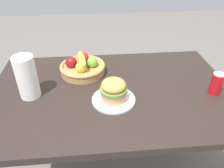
{
  "coord_description": "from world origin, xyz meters",
  "views": [
    {
      "loc": [
        -0.1,
        -1.06,
        1.51
      ],
      "look_at": [
        -0.0,
        -0.03,
        0.81
      ],
      "focal_mm": 35.99,
      "sensor_mm": 36.0,
      "label": 1
    }
  ],
  "objects_px": {
    "sandwich": "(113,90)",
    "soda_can": "(217,84)",
    "paper_towel_roll": "(27,77)",
    "fruit_basket": "(82,67)",
    "plate": "(113,100)"
  },
  "relations": [
    {
      "from": "plate",
      "to": "paper_towel_roll",
      "type": "bearing_deg",
      "value": 168.73
    },
    {
      "from": "plate",
      "to": "sandwich",
      "type": "height_order",
      "value": "sandwich"
    },
    {
      "from": "soda_can",
      "to": "paper_towel_roll",
      "type": "bearing_deg",
      "value": 176.05
    },
    {
      "from": "plate",
      "to": "soda_can",
      "type": "bearing_deg",
      "value": 1.84
    },
    {
      "from": "plate",
      "to": "fruit_basket",
      "type": "distance_m",
      "value": 0.35
    },
    {
      "from": "soda_can",
      "to": "fruit_basket",
      "type": "distance_m",
      "value": 0.8
    },
    {
      "from": "sandwich",
      "to": "paper_towel_roll",
      "type": "bearing_deg",
      "value": 168.73
    },
    {
      "from": "plate",
      "to": "fruit_basket",
      "type": "bearing_deg",
      "value": 118.26
    },
    {
      "from": "paper_towel_roll",
      "to": "fruit_basket",
      "type": "bearing_deg",
      "value": 37.42
    },
    {
      "from": "sandwich",
      "to": "soda_can",
      "type": "bearing_deg",
      "value": 1.84
    },
    {
      "from": "sandwich",
      "to": "paper_towel_roll",
      "type": "distance_m",
      "value": 0.46
    },
    {
      "from": "soda_can",
      "to": "paper_towel_roll",
      "type": "distance_m",
      "value": 1.04
    },
    {
      "from": "sandwich",
      "to": "soda_can",
      "type": "distance_m",
      "value": 0.58
    },
    {
      "from": "paper_towel_roll",
      "to": "plate",
      "type": "bearing_deg",
      "value": -11.27
    },
    {
      "from": "soda_can",
      "to": "sandwich",
      "type": "bearing_deg",
      "value": -178.16
    }
  ]
}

